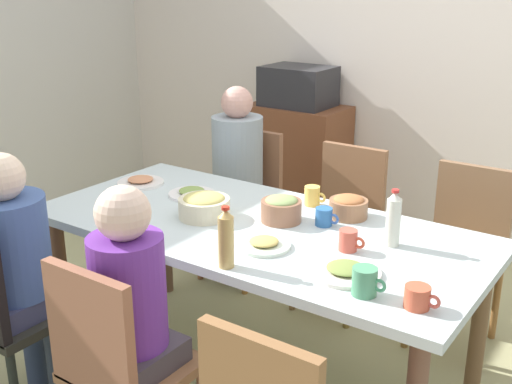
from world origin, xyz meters
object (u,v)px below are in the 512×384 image
object	(u,v)px
plate_0	(192,193)
plate_2	(264,244)
plate_1	(121,214)
plate_3	(346,271)
plate_4	(141,182)
cup_2	(365,281)
bowl_2	(204,206)
bottle_0	(393,219)
chair_4	(116,363)
cup_0	(349,240)
person_3	(236,167)
bowl_0	(281,209)
chair_0	(343,218)
chair_5	(464,245)
bottle_1	(226,239)
cup_4	(418,297)
person_4	(133,311)
side_cabinet	(297,166)
chair_2	(0,308)
cup_3	(324,217)
person_2	(14,260)
dining_table	(256,241)
cup_1	(313,196)
chair_3	(246,195)
microwave	(298,86)
bowl_1	(348,206)

from	to	relation	value
plate_0	plate_2	size ratio (longest dim) A/B	1.07
plate_1	plate_3	xyz separation A→B (m)	(1.10, 0.06, 0.00)
plate_4	cup_2	world-z (taller)	cup_2
plate_3	plate_4	world-z (taller)	same
bowl_2	bottle_0	world-z (taller)	bottle_0
chair_4	bottle_0	size ratio (longest dim) A/B	3.78
cup_0	cup_2	xyz separation A→B (m)	(0.21, -0.30, 0.01)
person_3	bowl_0	xyz separation A→B (m)	(0.74, -0.66, 0.10)
chair_0	person_3	world-z (taller)	person_3
chair_5	plate_1	bearing A→B (deg)	-137.41
bottle_1	chair_5	bearing A→B (deg)	67.79
chair_4	cup_2	size ratio (longest dim) A/B	7.31
plate_4	cup_4	xyz separation A→B (m)	(1.68, -0.42, 0.02)
person_4	side_cabinet	size ratio (longest dim) A/B	1.26
chair_2	person_3	xyz separation A→B (m)	(0.00, 1.61, 0.20)
cup_0	cup_3	size ratio (longest dim) A/B	0.99
plate_2	plate_3	world-z (taller)	same
cup_0	chair_4	bearing A→B (deg)	-118.96
person_2	chair_5	bearing A→B (deg)	50.25
plate_0	chair_5	bearing A→B (deg)	31.97
bowl_0	bottle_0	size ratio (longest dim) A/B	0.76
plate_4	bottle_1	world-z (taller)	bottle_1
chair_0	chair_5	world-z (taller)	same
chair_5	plate_2	world-z (taller)	chair_5
chair_4	cup_0	xyz separation A→B (m)	(0.46, 0.83, 0.28)
chair_2	side_cabinet	distance (m)	2.60
cup_3	dining_table	bearing A→B (deg)	-147.53
chair_2	cup_1	distance (m)	1.45
plate_4	cup_3	bearing A→B (deg)	2.11
cup_2	chair_2	bearing A→B (deg)	-158.45
plate_1	cup_1	bearing A→B (deg)	44.78
bowl_0	bowl_2	world-z (taller)	bowl_0
dining_table	person_3	xyz separation A→B (m)	(-0.67, 0.76, 0.04)
bowl_2	person_2	bearing A→B (deg)	-121.36
side_cabinet	person_2	bearing A→B (deg)	-85.93
chair_0	dining_table	bearing A→B (deg)	-90.00
dining_table	chair_3	bearing A→B (deg)	128.21
bottle_0	microwave	size ratio (longest dim) A/B	0.50
plate_0	cup_2	world-z (taller)	cup_2
cup_2	bottle_0	world-z (taller)	bottle_0
chair_3	bowl_0	size ratio (longest dim) A/B	4.99
chair_2	cup_1	size ratio (longest dim) A/B	8.21
chair_4	cup_2	distance (m)	0.91
person_4	bowl_1	xyz separation A→B (m)	(0.29, 1.07, 0.13)
chair_3	bottle_0	world-z (taller)	bottle_0
dining_table	chair_5	size ratio (longest dim) A/B	2.23
person_2	person_3	world-z (taller)	person_3
plate_4	bowl_2	size ratio (longest dim) A/B	1.04
cup_2	side_cabinet	size ratio (longest dim) A/B	0.14
chair_4	microwave	size ratio (longest dim) A/B	1.88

